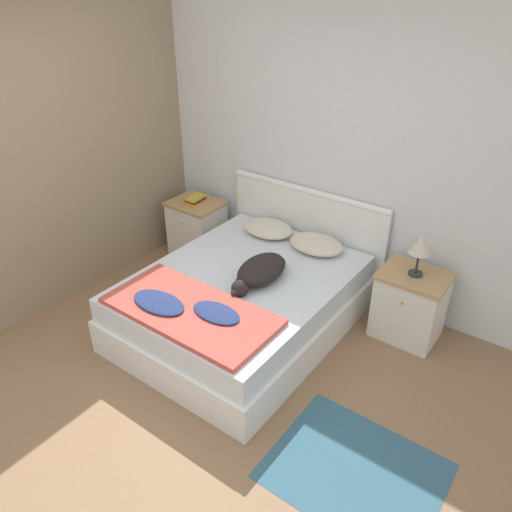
{
  "coord_description": "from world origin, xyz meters",
  "views": [
    {
      "loc": [
        1.94,
        -1.56,
        2.65
      ],
      "look_at": [
        -0.14,
        1.27,
        0.6
      ],
      "focal_mm": 35.0,
      "sensor_mm": 36.0,
      "label": 1
    }
  ],
  "objects_px": {
    "book_stack": "(196,199)",
    "bed": "(242,302)",
    "nightstand_left": "(197,228)",
    "nightstand_right": "(410,305)",
    "pillow_left": "(268,228)",
    "table_lamp": "(421,246)",
    "pillow_right": "(316,244)",
    "dog": "(260,271)"
  },
  "relations": [
    {
      "from": "bed",
      "to": "pillow_right",
      "type": "bearing_deg",
      "value": 70.6
    },
    {
      "from": "nightstand_right",
      "to": "book_stack",
      "type": "height_order",
      "value": "book_stack"
    },
    {
      "from": "bed",
      "to": "book_stack",
      "type": "bearing_deg",
      "value": 147.74
    },
    {
      "from": "book_stack",
      "to": "nightstand_right",
      "type": "bearing_deg",
      "value": -0.16
    },
    {
      "from": "bed",
      "to": "table_lamp",
      "type": "height_order",
      "value": "table_lamp"
    },
    {
      "from": "nightstand_left",
      "to": "nightstand_right",
      "type": "xyz_separation_m",
      "value": [
        2.29,
        0.0,
        0.0
      ]
    },
    {
      "from": "pillow_left",
      "to": "dog",
      "type": "bearing_deg",
      "value": -59.35
    },
    {
      "from": "bed",
      "to": "nightstand_right",
      "type": "bearing_deg",
      "value": 32.13
    },
    {
      "from": "nightstand_left",
      "to": "pillow_right",
      "type": "height_order",
      "value": "pillow_right"
    },
    {
      "from": "nightstand_left",
      "to": "dog",
      "type": "relative_size",
      "value": 0.85
    },
    {
      "from": "bed",
      "to": "table_lamp",
      "type": "distance_m",
      "value": 1.47
    },
    {
      "from": "nightstand_right",
      "to": "pillow_left",
      "type": "xyz_separation_m",
      "value": [
        -1.4,
        0.01,
        0.26
      ]
    },
    {
      "from": "pillow_left",
      "to": "table_lamp",
      "type": "bearing_deg",
      "value": -0.6
    },
    {
      "from": "pillow_left",
      "to": "pillow_right",
      "type": "relative_size",
      "value": 1.0
    },
    {
      "from": "bed",
      "to": "pillow_left",
      "type": "height_order",
      "value": "pillow_left"
    },
    {
      "from": "bed",
      "to": "nightstand_left",
      "type": "distance_m",
      "value": 1.35
    },
    {
      "from": "dog",
      "to": "pillow_right",
      "type": "bearing_deg",
      "value": 81.09
    },
    {
      "from": "bed",
      "to": "dog",
      "type": "relative_size",
      "value": 2.78
    },
    {
      "from": "dog",
      "to": "table_lamp",
      "type": "height_order",
      "value": "table_lamp"
    },
    {
      "from": "pillow_right",
      "to": "dog",
      "type": "xyz_separation_m",
      "value": [
        -0.11,
        -0.68,
        0.03
      ]
    },
    {
      "from": "nightstand_left",
      "to": "pillow_right",
      "type": "xyz_separation_m",
      "value": [
        1.4,
        0.01,
        0.26
      ]
    },
    {
      "from": "pillow_right",
      "to": "dog",
      "type": "height_order",
      "value": "dog"
    },
    {
      "from": "bed",
      "to": "book_stack",
      "type": "relative_size",
      "value": 8.67
    },
    {
      "from": "pillow_right",
      "to": "nightstand_right",
      "type": "bearing_deg",
      "value": -0.54
    },
    {
      "from": "nightstand_left",
      "to": "book_stack",
      "type": "relative_size",
      "value": 2.64
    },
    {
      "from": "pillow_right",
      "to": "bed",
      "type": "bearing_deg",
      "value": -109.4
    },
    {
      "from": "book_stack",
      "to": "bed",
      "type": "bearing_deg",
      "value": -32.26
    },
    {
      "from": "nightstand_right",
      "to": "table_lamp",
      "type": "relative_size",
      "value": 1.71
    },
    {
      "from": "nightstand_right",
      "to": "pillow_left",
      "type": "bearing_deg",
      "value": 179.66
    },
    {
      "from": "bed",
      "to": "pillow_right",
      "type": "xyz_separation_m",
      "value": [
        0.26,
        0.73,
        0.31
      ]
    },
    {
      "from": "nightstand_left",
      "to": "table_lamp",
      "type": "distance_m",
      "value": 2.35
    },
    {
      "from": "nightstand_right",
      "to": "pillow_right",
      "type": "bearing_deg",
      "value": 179.46
    },
    {
      "from": "book_stack",
      "to": "table_lamp",
      "type": "height_order",
      "value": "table_lamp"
    },
    {
      "from": "bed",
      "to": "pillow_right",
      "type": "distance_m",
      "value": 0.83
    },
    {
      "from": "nightstand_left",
      "to": "pillow_right",
      "type": "relative_size",
      "value": 1.2
    },
    {
      "from": "pillow_left",
      "to": "nightstand_right",
      "type": "bearing_deg",
      "value": -0.34
    },
    {
      "from": "bed",
      "to": "dog",
      "type": "xyz_separation_m",
      "value": [
        0.15,
        0.04,
        0.34
      ]
    },
    {
      "from": "book_stack",
      "to": "table_lamp",
      "type": "bearing_deg",
      "value": -0.32
    },
    {
      "from": "bed",
      "to": "nightstand_left",
      "type": "xyz_separation_m",
      "value": [
        -1.15,
        0.72,
        0.05
      ]
    },
    {
      "from": "nightstand_right",
      "to": "pillow_right",
      "type": "xyz_separation_m",
      "value": [
        -0.89,
        0.01,
        0.26
      ]
    },
    {
      "from": "pillow_left",
      "to": "table_lamp",
      "type": "relative_size",
      "value": 1.43
    },
    {
      "from": "nightstand_left",
      "to": "nightstand_right",
      "type": "relative_size",
      "value": 1.0
    }
  ]
}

